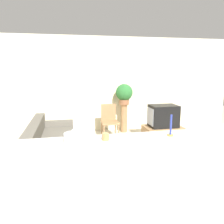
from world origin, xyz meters
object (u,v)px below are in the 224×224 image
object	(u,v)px
wooden_chair	(109,119)
potted_plant	(124,93)
television	(163,116)
decorative_bowl	(74,138)
couch	(51,147)

from	to	relation	value
wooden_chair	potted_plant	xyz separation A→B (m)	(0.51, 0.43, 0.63)
television	decorative_bowl	xyz separation A→B (m)	(-2.20, -2.50, 0.39)
decorative_bowl	wooden_chair	bearing A→B (deg)	72.55
wooden_chair	television	bearing A→B (deg)	-29.64
wooden_chair	potted_plant	distance (m)	0.92
television	potted_plant	bearing A→B (deg)	121.89
couch	decorative_bowl	size ratio (longest dim) A/B	9.35
wooden_chair	couch	bearing A→B (deg)	-138.27
potted_plant	decorative_bowl	distance (m)	3.92
wooden_chair	potted_plant	bearing A→B (deg)	40.05
wooden_chair	decorative_bowl	size ratio (longest dim) A/B	4.11
potted_plant	television	bearing A→B (deg)	-58.11
television	wooden_chair	world-z (taller)	television
wooden_chair	potted_plant	size ratio (longest dim) A/B	1.53
wooden_chair	decorative_bowl	xyz separation A→B (m)	(-1.00, -3.19, 0.59)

